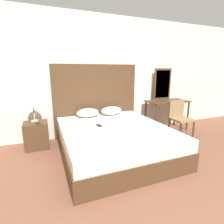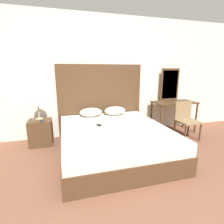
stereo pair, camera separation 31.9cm
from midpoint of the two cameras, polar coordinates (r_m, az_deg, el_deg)
ground_plane at (r=2.17m, az=17.70°, el=-31.22°), size 16.00×16.00×0.00m
wall_back at (r=4.10m, az=-2.58°, el=11.29°), size 10.00×0.06×2.70m
bed at (r=3.25m, az=3.36°, el=-9.21°), size 1.86×2.12×0.51m
headboard at (r=4.09m, az=-1.50°, el=3.82°), size 1.96×0.05×1.64m
pillow_left at (r=3.84m, az=-4.57°, el=-0.09°), size 0.49×0.34×0.19m
pillow_right at (r=3.98m, az=3.26°, el=0.41°), size 0.49×0.34×0.19m
phone_on_bed at (r=3.24m, az=-1.48°, el=-4.32°), size 0.09×0.16×0.01m
nightstand at (r=3.83m, az=-20.05°, el=-6.32°), size 0.45×0.40×0.52m
table_lamp at (r=3.75m, az=-20.91°, el=3.23°), size 0.27×0.27×0.47m
phone_on_nightstand at (r=3.65m, az=-19.68°, el=-2.86°), size 0.12×0.16×0.01m
vanity_desk at (r=4.61m, az=21.48°, el=1.65°), size 1.04×0.55×0.75m
vanity_mirror at (r=4.74m, az=20.22°, el=8.40°), size 0.50×0.03×0.80m
chair at (r=4.30m, az=24.92°, el=-1.76°), size 0.44×0.43×0.82m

